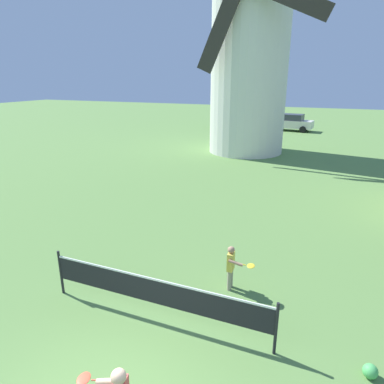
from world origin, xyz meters
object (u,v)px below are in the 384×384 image
Objects in this scene: player_far at (232,265)px; windmill at (250,43)px; tennis_net at (155,292)px; parked_car_cream at (290,122)px; stray_ball at (370,371)px; parked_car_green at (234,120)px.

windmill is at bearing 103.15° from player_far.
tennis_net is 1.15× the size of parked_car_cream.
stray_ball is at bearing 1.25° from tennis_net.
tennis_net is 4.12m from stray_ball.
player_far is at bearing -74.10° from parked_car_green.
windmill reaches higher than tennis_net.
parked_car_green is (-7.75, 27.19, 0.17)m from player_far.
player_far is (1.15, 1.69, -0.05)m from tennis_net.
stray_ball is 29.51m from parked_car_cream.
parked_car_cream is at bearing 92.29° from tennis_net.
stray_ball is at bearing -69.65° from parked_car_green.
stray_ball is 30.72m from parked_car_green.
player_far is at bearing 151.29° from stray_ball.
windmill reaches higher than stray_ball.
parked_car_cream is (-1.17, 29.12, 0.13)m from tennis_net.
windmill is at bearing -97.27° from parked_car_cream.
stray_ball is (4.08, 0.09, -0.56)m from tennis_net.
windmill reaches higher than player_far.
tennis_net is (2.61, -17.78, -6.26)m from windmill.
player_far is (3.76, -16.09, -6.30)m from windmill.
parked_car_cream reaches higher than player_far.
tennis_net is at bearing -81.64° from windmill.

